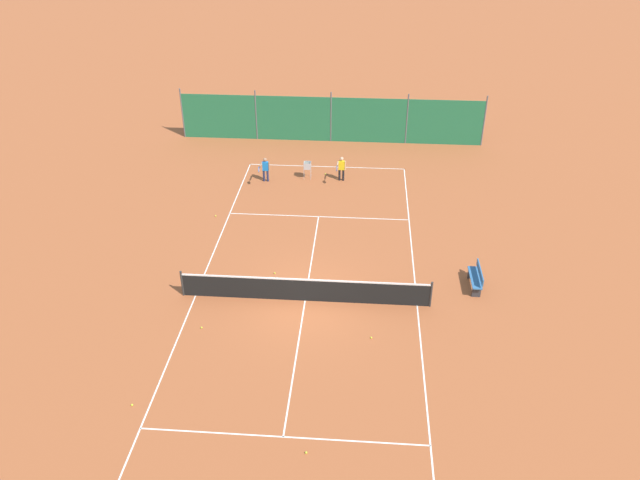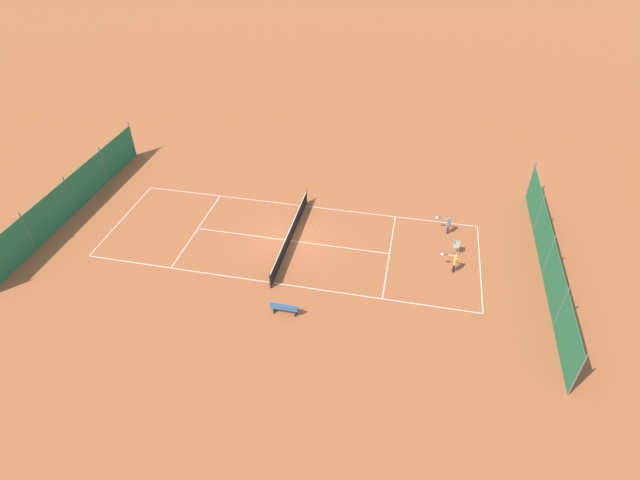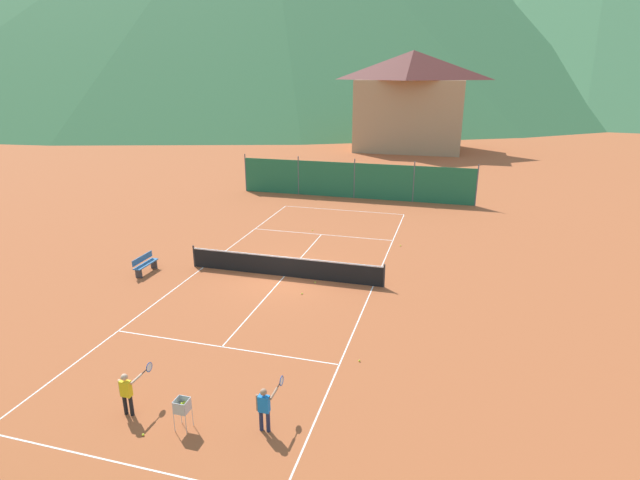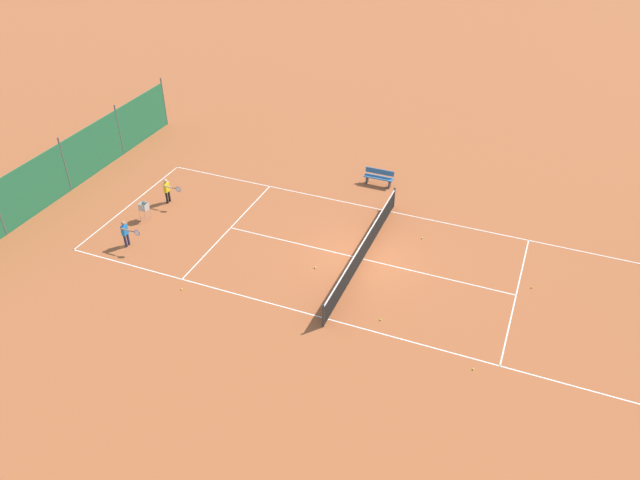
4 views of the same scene
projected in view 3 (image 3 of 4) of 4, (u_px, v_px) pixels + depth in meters
name	position (u px, v px, depth m)	size (l,w,h in m)	color
ground_plane	(284.00, 276.00, 22.77)	(600.00, 600.00, 0.00)	#A8542D
court_line_markings	(284.00, 276.00, 22.77)	(8.25, 23.85, 0.01)	white
tennis_net	(284.00, 266.00, 22.61)	(9.18, 0.08, 1.06)	#2D2D2D
windscreen_fence_far	(354.00, 181.00, 36.51)	(17.28, 0.08, 2.90)	#236B42
player_far_baseline	(265.00, 406.00, 12.79)	(0.44, 1.04, 1.27)	#23284C
player_far_service	(128.00, 390.00, 13.39)	(0.44, 1.05, 1.28)	black
tennis_ball_alley_right	(252.00, 256.00, 25.17)	(0.07, 0.07, 0.07)	#CCE033
tennis_ball_service_box	(143.00, 435.00, 12.78)	(0.07, 0.07, 0.07)	#CCE033
tennis_ball_far_corner	(366.00, 268.00, 23.60)	(0.07, 0.07, 0.07)	#CCE033
tennis_ball_by_net_right	(302.00, 294.00, 20.91)	(0.07, 0.07, 0.07)	#CCE033
tennis_ball_alley_left	(401.00, 246.00, 26.68)	(0.07, 0.07, 0.07)	#CCE033
tennis_ball_near_corner	(312.00, 230.00, 29.26)	(0.07, 0.07, 0.07)	#CCE033
tennis_ball_by_net_left	(359.00, 361.00, 16.06)	(0.07, 0.07, 0.07)	#CCE033
tennis_ball_mid_court	(315.00, 282.00, 22.03)	(0.07, 0.07, 0.07)	#CCE033
ball_hopper	(182.00, 407.00, 12.84)	(0.36, 0.36, 0.89)	#B7B7BC
courtside_bench	(145.00, 264.00, 23.03)	(0.36, 1.50, 0.84)	#336699
alpine_chalet	(411.00, 99.00, 58.17)	(13.00, 10.00, 11.20)	tan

